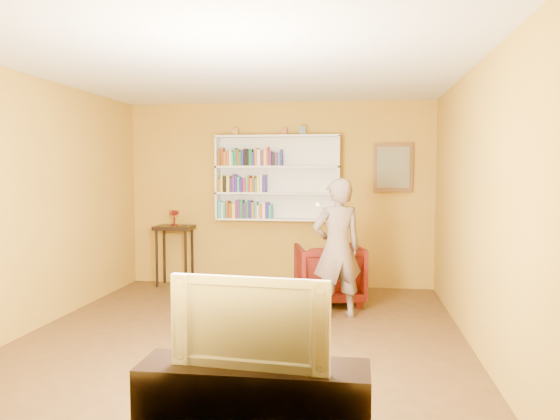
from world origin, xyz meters
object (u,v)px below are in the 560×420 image
at_px(bookshelf, 278,178).
at_px(tv_cabinet, 254,404).
at_px(console_table, 175,236).
at_px(ruby_lustre, 174,214).
at_px(person, 337,248).
at_px(television, 254,319).
at_px(armchair, 329,274).

distance_m(bookshelf, tv_cabinet, 4.88).
relative_size(console_table, tv_cabinet, 0.63).
bearing_deg(tv_cabinet, ruby_lustre, 114.55).
xyz_separation_m(bookshelf, ruby_lustre, (-1.53, -0.16, -0.53)).
relative_size(ruby_lustre, person, 0.14).
bearing_deg(bookshelf, person, -60.32).
xyz_separation_m(console_table, tv_cabinet, (2.06, -4.50, -0.49)).
bearing_deg(television, person, 88.25).
bearing_deg(television, tv_cabinet, 0.00).
height_order(bookshelf, console_table, bookshelf).
bearing_deg(console_table, tv_cabinet, -65.45).
bearing_deg(bookshelf, tv_cabinet, -83.52).
xyz_separation_m(bookshelf, tv_cabinet, (0.53, -4.66, -1.34)).
bearing_deg(tv_cabinet, armchair, 85.86).
xyz_separation_m(console_table, television, (2.06, -4.50, 0.05)).
distance_m(bookshelf, person, 2.03).
bearing_deg(person, bookshelf, -83.27).
bearing_deg(television, ruby_lustre, 120.21).
bearing_deg(armchair, tv_cabinet, 72.52).
relative_size(bookshelf, tv_cabinet, 1.27).
xyz_separation_m(armchair, television, (-0.27, -3.72, 0.41)).
relative_size(console_table, person, 0.55).
distance_m(armchair, person, 0.82).
bearing_deg(tv_cabinet, bookshelf, 96.48).
xyz_separation_m(console_table, person, (2.45, -1.46, 0.07)).
relative_size(armchair, tv_cabinet, 0.59).
bearing_deg(console_table, armchair, -18.49).
distance_m(console_table, ruby_lustre, 0.32).
height_order(bookshelf, tv_cabinet, bookshelf).
bearing_deg(bookshelf, armchair, -49.55).
distance_m(bookshelf, console_table, 1.76).
distance_m(armchair, tv_cabinet, 3.73).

